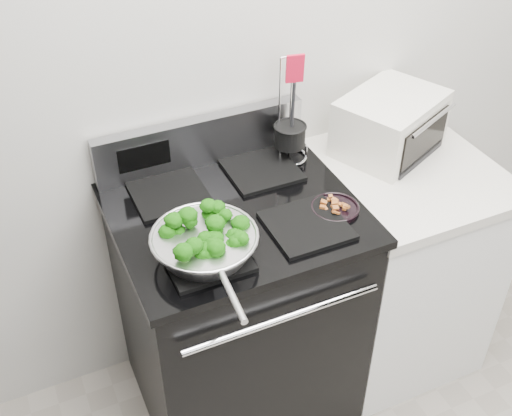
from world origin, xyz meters
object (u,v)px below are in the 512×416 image
skillet (205,243)px  bacon_plate (335,206)px  gas_range (238,308)px  toaster_oven (390,124)px  utensil_holder (290,141)px

skillet → bacon_plate: skillet is taller
gas_range → skillet: gas_range is taller
skillet → toaster_oven: 0.90m
utensil_holder → toaster_oven: 0.39m
utensil_holder → bacon_plate: bearing=-78.6°
gas_range → utensil_holder: 0.64m
utensil_holder → toaster_oven: bearing=3.1°
skillet → bacon_plate: 0.46m
toaster_oven → utensil_holder: bearing=146.7°
gas_range → bacon_plate: 0.58m
gas_range → toaster_oven: toaster_oven is taller
gas_range → bacon_plate: size_ratio=7.13×
bacon_plate → utensil_holder: 0.34m
bacon_plate → gas_range: bearing=155.7°
bacon_plate → utensil_holder: bearing=89.8°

